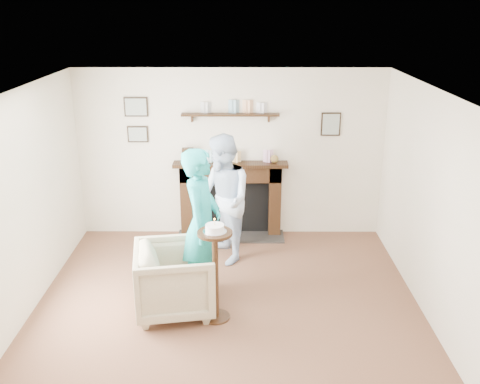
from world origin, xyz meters
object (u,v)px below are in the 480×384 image
object	(u,v)px
armchair	(176,310)
woman	(204,293)
pedestal_table	(215,258)
man	(224,259)

from	to	relation	value
armchair	woman	distance (m)	0.47
armchair	pedestal_table	distance (m)	0.90
armchair	woman	size ratio (longest dim) A/B	0.48
armchair	woman	world-z (taller)	woman
woman	armchair	bearing A→B (deg)	151.01
woman	man	bearing A→B (deg)	-3.62
man	armchair	bearing A→B (deg)	-44.56
armchair	woman	xyz separation A→B (m)	(0.29, 0.37, 0.00)
man	woman	distance (m)	0.96
armchair	pedestal_table	xyz separation A→B (m)	(0.47, -0.16, 0.75)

